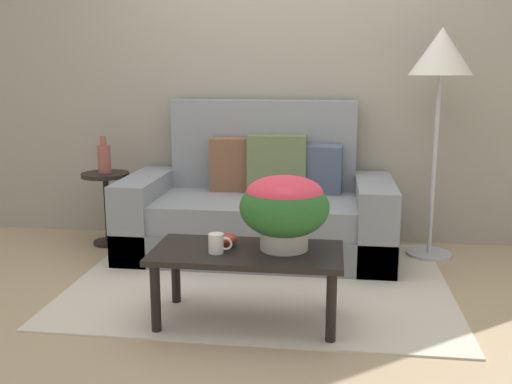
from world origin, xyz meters
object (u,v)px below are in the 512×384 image
(snack_bowl, at_px, (227,239))
(table_vase, at_px, (104,158))
(coffee_mug, at_px, (217,243))
(potted_plant, at_px, (284,206))
(floor_lamp, at_px, (441,64))
(coffee_table, at_px, (247,260))
(couch, at_px, (259,210))
(side_table, at_px, (106,195))

(snack_bowl, height_order, table_vase, table_vase)
(coffee_mug, bearing_deg, potted_plant, 18.49)
(floor_lamp, distance_m, potted_plant, 1.74)
(coffee_table, height_order, table_vase, table_vase)
(couch, bearing_deg, side_table, 177.21)
(side_table, xyz_separation_m, floor_lamp, (2.45, 0.02, 0.99))
(coffee_mug, bearing_deg, floor_lamp, 46.21)
(couch, relative_size, snack_bowl, 15.99)
(coffee_table, xyz_separation_m, side_table, (-1.29, 1.28, 0.04))
(potted_plant, relative_size, table_vase, 1.68)
(couch, xyz_separation_m, table_vase, (-1.21, 0.07, 0.36))
(coffee_table, height_order, potted_plant, potted_plant)
(coffee_table, bearing_deg, table_vase, 135.16)
(couch, bearing_deg, coffee_mug, -92.65)
(coffee_mug, height_order, table_vase, table_vase)
(floor_lamp, xyz_separation_m, potted_plant, (-0.96, -1.25, -0.74))
(floor_lamp, relative_size, potted_plant, 3.43)
(couch, relative_size, table_vase, 6.84)
(coffee_table, bearing_deg, floor_lamp, 48.23)
(couch, height_order, floor_lamp, floor_lamp)
(couch, height_order, table_vase, couch)
(potted_plant, bearing_deg, couch, 103.50)
(side_table, distance_m, table_vase, 0.29)
(coffee_table, xyz_separation_m, coffee_mug, (-0.15, -0.07, 0.11))
(snack_bowl, bearing_deg, table_vase, 134.03)
(coffee_mug, bearing_deg, coffee_table, 24.39)
(couch, distance_m, coffee_mug, 1.30)
(couch, relative_size, potted_plant, 4.08)
(coffee_table, relative_size, side_table, 1.79)
(coffee_table, distance_m, snack_bowl, 0.17)
(floor_lamp, relative_size, snack_bowl, 13.42)
(coffee_mug, height_order, snack_bowl, coffee_mug)
(coffee_table, relative_size, floor_lamp, 0.62)
(floor_lamp, bearing_deg, couch, -176.58)
(floor_lamp, bearing_deg, snack_bowl, -136.32)
(potted_plant, distance_m, snack_bowl, 0.37)
(side_table, bearing_deg, coffee_mug, -49.69)
(potted_plant, bearing_deg, side_table, 140.30)
(couch, distance_m, floor_lamp, 1.64)
(potted_plant, xyz_separation_m, table_vase, (-1.49, 1.24, 0.04))
(floor_lamp, xyz_separation_m, snack_bowl, (-1.28, -1.22, -0.94))
(couch, relative_size, coffee_mug, 15.32)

